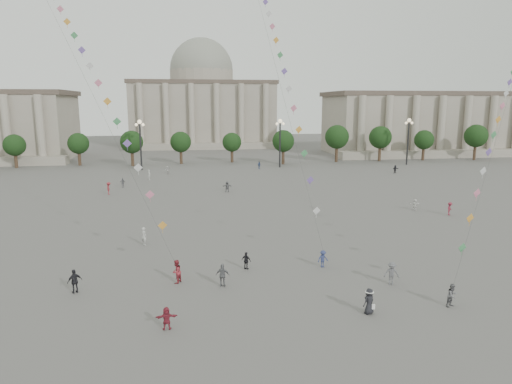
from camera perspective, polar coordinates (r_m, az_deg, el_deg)
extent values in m
plane|color=#575552|center=(32.46, 1.11, -14.50)|extent=(360.00, 360.00, 0.00)
cube|color=gray|center=(147.51, 24.67, 7.70)|extent=(80.00, 22.00, 16.00)
cube|color=brown|center=(147.41, 24.94, 11.03)|extent=(81.60, 22.44, 1.20)
cube|color=gray|center=(137.26, 27.36, 4.36)|extent=(84.00, 4.00, 2.00)
cube|color=gray|center=(159.01, -6.69, 9.51)|extent=(46.00, 30.00, 20.00)
cube|color=brown|center=(159.10, -6.78, 13.32)|extent=(46.92, 30.60, 1.20)
cube|color=gray|center=(142.56, -6.40, 5.72)|extent=(48.30, 4.00, 2.00)
cylinder|color=gray|center=(159.19, -6.79, 14.01)|extent=(21.00, 21.00, 5.00)
sphere|color=gray|center=(159.34, -6.81, 14.90)|extent=(21.00, 21.00, 21.00)
cylinder|color=#37251B|center=(113.81, -27.40, 3.62)|extent=(0.70, 0.70, 3.52)
sphere|color=black|center=(113.48, -27.56, 5.46)|extent=(5.12, 5.12, 5.12)
cylinder|color=#37251B|center=(110.48, -21.50, 3.90)|extent=(0.70, 0.70, 3.52)
sphere|color=black|center=(110.14, -21.64, 5.80)|extent=(5.12, 5.12, 5.12)
cylinder|color=#37251B|center=(108.38, -15.30, 4.15)|extent=(0.70, 0.70, 3.52)
sphere|color=black|center=(108.03, -15.40, 6.09)|extent=(5.12, 5.12, 5.12)
cylinder|color=#37251B|center=(107.59, -8.93, 4.36)|extent=(0.70, 0.70, 3.52)
sphere|color=black|center=(107.23, -8.99, 6.31)|extent=(5.12, 5.12, 5.12)
cylinder|color=#37251B|center=(108.13, -2.54, 4.51)|extent=(0.70, 0.70, 3.52)
sphere|color=black|center=(107.77, -2.56, 6.46)|extent=(5.12, 5.12, 5.12)
cylinder|color=#37251B|center=(109.98, 3.71, 4.61)|extent=(0.70, 0.70, 3.52)
sphere|color=black|center=(109.63, 3.73, 6.52)|extent=(5.12, 5.12, 5.12)
cylinder|color=#37251B|center=(113.09, 9.69, 4.65)|extent=(0.70, 0.70, 3.52)
sphere|color=black|center=(112.75, 9.75, 6.51)|extent=(5.12, 5.12, 5.12)
cylinder|color=#37251B|center=(117.34, 15.29, 4.65)|extent=(0.70, 0.70, 3.52)
sphere|color=black|center=(117.02, 15.38, 6.44)|extent=(5.12, 5.12, 5.12)
cylinder|color=#37251B|center=(122.63, 20.45, 4.60)|extent=(0.70, 0.70, 3.52)
sphere|color=black|center=(122.32, 20.57, 6.31)|extent=(5.12, 5.12, 5.12)
cylinder|color=#37251B|center=(128.82, 25.15, 4.53)|extent=(0.70, 0.70, 3.52)
sphere|color=black|center=(128.52, 25.29, 6.16)|extent=(5.12, 5.12, 5.12)
cylinder|color=#262628|center=(99.81, -14.22, 5.52)|extent=(0.36, 0.36, 10.00)
sphere|color=#FFE5B2|center=(99.48, -14.36, 8.50)|extent=(0.90, 0.90, 0.90)
sphere|color=#FFE5B2|center=(99.57, -14.75, 8.14)|extent=(0.60, 0.60, 0.60)
sphere|color=#FFE5B2|center=(99.43, -13.94, 8.17)|extent=(0.60, 0.60, 0.60)
cylinder|color=#262628|center=(101.26, 3.01, 5.91)|extent=(0.36, 0.36, 10.00)
sphere|color=#FFE5B2|center=(100.93, 3.04, 8.85)|extent=(0.90, 0.90, 0.90)
sphere|color=#FFE5B2|center=(100.82, 2.64, 8.51)|extent=(0.60, 0.60, 0.60)
sphere|color=#FFE5B2|center=(101.09, 3.43, 8.51)|extent=(0.60, 0.60, 0.60)
cylinder|color=#262628|center=(111.11, 18.44, 5.82)|extent=(0.36, 0.36, 10.00)
sphere|color=#FFE5B2|center=(110.81, 18.61, 8.49)|extent=(0.90, 0.90, 0.90)
sphere|color=#FFE5B2|center=(110.52, 18.26, 8.20)|extent=(0.60, 0.60, 0.60)
sphere|color=#FFE5B2|center=(111.15, 18.91, 8.17)|extent=(0.60, 0.60, 0.60)
imported|color=#364A7B|center=(98.91, 0.39, 3.37)|extent=(0.98, 0.94, 1.63)
imported|color=silver|center=(93.74, -11.02, 2.72)|extent=(1.36, 1.37, 1.58)
imported|color=#59595D|center=(37.71, 16.60, -9.72)|extent=(1.34, 0.99, 1.85)
imported|color=silver|center=(64.19, 19.24, -1.49)|extent=(1.43, 0.48, 1.53)
imported|color=maroon|center=(62.91, 23.06, -1.94)|extent=(1.22, 1.20, 1.68)
imported|color=black|center=(97.25, 17.01, 2.75)|extent=(1.59, 0.99, 1.64)
imported|color=silver|center=(86.84, -13.19, 2.10)|extent=(0.52, 0.74, 1.93)
imported|color=slate|center=(73.19, -3.62, 0.68)|extent=(1.66, 0.65, 1.75)
imported|color=#BCBCB7|center=(47.14, -13.81, -5.39)|extent=(0.75, 0.81, 1.85)
imported|color=slate|center=(80.17, -16.33, 1.12)|extent=(0.97, 0.42, 1.63)
imported|color=maroon|center=(74.66, -17.92, 0.44)|extent=(0.89, 1.35, 1.94)
imported|color=black|center=(39.40, -1.22, -8.58)|extent=(0.94, 0.85, 1.53)
imported|color=maroon|center=(30.17, -11.12, -15.23)|extent=(1.40, 0.52, 1.49)
imported|color=slate|center=(35.91, -4.19, -10.34)|extent=(1.15, 0.71, 1.84)
imported|color=black|center=(37.25, -21.71, -10.32)|extent=(1.16, 0.95, 1.85)
imported|color=maroon|center=(37.03, -9.92, -9.77)|extent=(1.07, 1.15, 1.89)
imported|color=navy|center=(40.29, 8.36, -8.26)|extent=(1.09, 0.77, 1.52)
imported|color=#5F5E63|center=(35.34, 23.33, -11.78)|extent=(0.99, 0.89, 1.66)
imported|color=black|center=(32.46, 13.95, -13.11)|extent=(1.03, 0.89, 1.78)
cone|color=white|center=(32.17, 14.02, -11.92)|extent=(0.52, 0.52, 0.14)
cylinder|color=white|center=(32.20, 14.01, -12.02)|extent=(0.60, 0.60, 0.02)
cube|color=white|center=(32.57, 14.45, -13.71)|extent=(0.22, 0.10, 0.35)
cylinder|color=#3F3F3F|center=(59.76, -23.44, 18.65)|extent=(0.02, 0.02, 67.55)
cube|color=gold|center=(37.80, -11.61, -4.11)|extent=(0.76, 0.25, 0.76)
cube|color=pink|center=(39.14, -13.12, -0.32)|extent=(0.76, 0.25, 0.76)
cube|color=silver|center=(40.69, -14.51, 2.97)|extent=(0.76, 0.25, 0.76)
cube|color=#7254A8|center=(42.40, -15.80, 5.87)|extent=(0.76, 0.25, 0.76)
cube|color=#428F56|center=(44.23, -16.99, 8.44)|extent=(0.76, 0.25, 0.76)
cube|color=gold|center=(46.16, -18.09, 10.72)|extent=(0.76, 0.25, 0.76)
cube|color=pink|center=(48.16, -19.11, 12.77)|extent=(0.76, 0.25, 0.76)
cube|color=silver|center=(50.24, -20.06, 14.60)|extent=(0.76, 0.25, 0.76)
cube|color=#7254A8|center=(52.37, -20.95, 16.25)|extent=(0.76, 0.25, 0.76)
cube|color=#428F56|center=(54.55, -21.78, 17.73)|extent=(0.76, 0.25, 0.76)
cube|color=gold|center=(56.77, -22.55, 19.07)|extent=(0.76, 0.25, 0.76)
cube|color=pink|center=(59.02, -23.27, 20.28)|extent=(0.76, 0.25, 0.76)
cylinder|color=#3F3F3F|center=(67.25, 0.41, 22.56)|extent=(0.02, 0.02, 77.48)
cube|color=silver|center=(41.10, 7.58, -2.34)|extent=(0.76, 0.25, 0.76)
cube|color=#7254A8|center=(42.54, 6.80, 1.50)|extent=(0.76, 0.25, 0.76)
cube|color=#428F56|center=(44.17, 6.07, 4.83)|extent=(0.76, 0.25, 0.76)
cube|color=gold|center=(45.97, 5.38, 7.78)|extent=(0.76, 0.25, 0.76)
cube|color=pink|center=(47.87, 4.73, 10.40)|extent=(0.76, 0.25, 0.76)
cube|color=silver|center=(49.88, 4.13, 12.74)|extent=(0.76, 0.25, 0.76)
cube|color=#7254A8|center=(51.96, 3.56, 14.84)|extent=(0.76, 0.25, 0.76)
cube|color=#428F56|center=(54.11, 3.03, 16.73)|extent=(0.76, 0.25, 0.76)
cube|color=gold|center=(56.32, 2.53, 18.44)|extent=(0.76, 0.25, 0.76)
cube|color=pink|center=(58.56, 2.06, 19.99)|extent=(0.76, 0.25, 0.76)
cube|color=silver|center=(60.85, 1.61, 21.39)|extent=(0.76, 0.25, 0.76)
cube|color=#7254A8|center=(63.16, 1.19, 22.67)|extent=(0.76, 0.25, 0.76)
cube|color=#428F56|center=(36.89, 24.38, -6.35)|extent=(0.76, 0.25, 0.76)
cube|color=gold|center=(38.99, 25.19, -2.97)|extent=(0.76, 0.25, 0.76)
cube|color=pink|center=(41.23, 25.90, -0.11)|extent=(0.76, 0.25, 0.76)
cube|color=silver|center=(43.58, 26.53, 2.35)|extent=(0.76, 0.25, 0.76)
cube|color=#7254A8|center=(46.01, 27.08, 4.49)|extent=(0.76, 0.25, 0.76)
cube|color=#428F56|center=(48.51, 27.58, 6.36)|extent=(0.76, 0.25, 0.76)
cube|color=gold|center=(51.06, 28.03, 8.00)|extent=(0.76, 0.25, 0.76)
cube|color=pink|center=(53.65, 28.44, 9.46)|extent=(0.76, 0.25, 0.76)
cube|color=silver|center=(56.27, 28.80, 10.76)|extent=(0.76, 0.25, 0.76)
cube|color=#7254A8|center=(58.92, 29.14, 11.92)|extent=(0.76, 0.25, 0.76)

